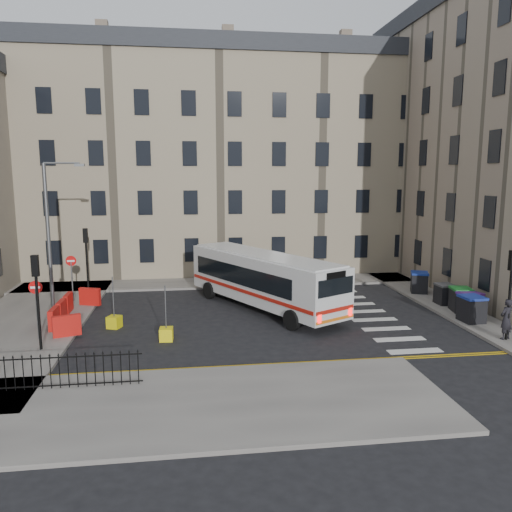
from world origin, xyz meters
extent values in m
plane|color=black|center=(0.00, 0.00, 0.00)|extent=(120.00, 120.00, 0.00)
cube|color=slate|center=(-6.00, 8.60, 0.07)|extent=(36.00, 3.20, 0.15)
cube|color=slate|center=(9.00, 4.00, 0.07)|extent=(2.40, 26.00, 0.15)
cube|color=slate|center=(-14.00, 1.00, 0.07)|extent=(6.00, 22.00, 0.15)
cube|color=slate|center=(-7.00, -10.00, 0.07)|extent=(20.00, 6.00, 0.15)
cube|color=gray|center=(-7.00, 15.50, 8.00)|extent=(38.00, 10.50, 16.00)
cube|color=black|center=(-7.00, 15.50, 16.60)|extent=(38.30, 10.80, 1.20)
cylinder|color=black|center=(8.60, -5.50, 1.75)|extent=(0.12, 0.12, 3.20)
cylinder|color=black|center=(-12.00, 6.50, 1.75)|extent=(0.12, 0.12, 3.20)
cube|color=black|center=(-12.00, 6.50, 3.80)|extent=(0.28, 0.22, 0.90)
cylinder|color=black|center=(-12.00, -4.00, 1.75)|extent=(0.12, 0.12, 3.20)
cube|color=black|center=(-12.00, -4.00, 3.80)|extent=(0.28, 0.22, 0.90)
cylinder|color=#595B5E|center=(-13.00, 2.00, 4.15)|extent=(0.20, 0.20, 8.00)
cube|color=#595B5E|center=(-13.00, 2.00, 8.22)|extent=(0.50, 0.22, 0.14)
cylinder|color=#595B5E|center=(-12.50, 4.50, 1.35)|extent=(0.08, 0.08, 2.40)
cube|color=red|center=(-12.50, 4.50, 2.85)|extent=(0.60, 0.04, 0.60)
cylinder|color=#595B5E|center=(-12.50, -2.50, 1.35)|extent=(0.08, 0.08, 2.40)
cube|color=red|center=(-12.50, -2.50, 2.85)|extent=(0.60, 0.04, 0.60)
cube|color=red|center=(-12.20, -1.00, 0.65)|extent=(0.25, 1.25, 1.00)
cube|color=red|center=(-12.20, 0.50, 0.65)|extent=(0.25, 1.25, 1.00)
cube|color=red|center=(-12.20, 2.00, 0.65)|extent=(0.25, 1.25, 1.00)
cube|color=red|center=(-11.30, 3.30, 0.65)|extent=(1.26, 0.66, 1.00)
cube|color=red|center=(-11.30, -2.30, 0.65)|extent=(1.26, 0.66, 1.00)
cube|color=black|center=(-11.25, -8.20, 1.27)|extent=(7.80, 0.04, 0.04)
cube|color=black|center=(-11.25, -8.20, 0.25)|extent=(7.80, 0.04, 0.04)
cube|color=silver|center=(-1.49, 1.74, 1.80)|extent=(7.69, 11.20, 2.58)
cube|color=black|center=(-2.87, 1.58, 2.01)|extent=(4.39, 8.00, 1.03)
cube|color=black|center=(-0.59, 2.82, 2.01)|extent=(4.39, 8.00, 1.03)
cube|color=black|center=(-4.20, 6.74, 2.06)|extent=(2.02, 1.14, 1.13)
cube|color=black|center=(1.23, -3.25, 2.32)|extent=(2.02, 1.14, 0.83)
cube|color=#A5180E|center=(-2.63, 1.12, 1.19)|extent=(5.36, 9.80, 0.19)
cube|color=#A5180E|center=(-0.34, 2.37, 1.19)|extent=(5.36, 9.80, 0.19)
cube|color=#FF0C0C|center=(0.33, -3.75, 0.93)|extent=(0.22, 0.15, 0.41)
cube|color=#FF0C0C|center=(2.14, -2.76, 0.93)|extent=(0.22, 0.15, 0.41)
cylinder|color=black|center=(-4.44, 4.48, 0.52)|extent=(0.75, 1.04, 1.03)
cylinder|color=black|center=(-2.18, 5.71, 0.52)|extent=(0.75, 1.04, 1.03)
cylinder|color=black|center=(-0.70, -2.40, 0.52)|extent=(0.75, 1.04, 1.03)
cylinder|color=black|center=(1.57, -1.17, 0.52)|extent=(0.75, 1.04, 1.03)
cube|color=black|center=(8.58, -2.66, 0.75)|extent=(1.06, 1.21, 1.20)
cube|color=navy|center=(8.58, -2.66, 1.42)|extent=(1.11, 1.26, 0.13)
cube|color=black|center=(9.12, -1.56, 0.71)|extent=(1.25, 1.34, 1.12)
cube|color=#491C69|center=(9.12, -1.56, 1.33)|extent=(1.32, 1.40, 0.12)
cube|color=black|center=(9.12, -0.67, 0.73)|extent=(1.14, 1.27, 1.17)
cube|color=#197126|center=(9.12, -0.67, 1.38)|extent=(1.20, 1.32, 0.12)
cube|color=black|center=(8.99, 0.82, 0.68)|extent=(0.89, 1.03, 1.06)
cube|color=#3D3E40|center=(8.99, 0.82, 1.27)|extent=(0.94, 1.07, 0.11)
cube|color=black|center=(8.84, 3.74, 0.74)|extent=(1.32, 1.41, 1.19)
cube|color=navy|center=(8.84, 3.74, 1.40)|extent=(1.39, 1.48, 0.12)
imported|color=black|center=(8.57, -5.45, 1.09)|extent=(0.80, 0.66, 1.89)
cube|color=yellow|center=(-9.38, -0.82, 0.30)|extent=(0.78, 0.78, 0.60)
cube|color=yellow|center=(-6.73, -3.11, 0.30)|extent=(0.63, 0.63, 0.60)
camera|label=1|loc=(-5.61, -25.52, 7.57)|focal=35.00mm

